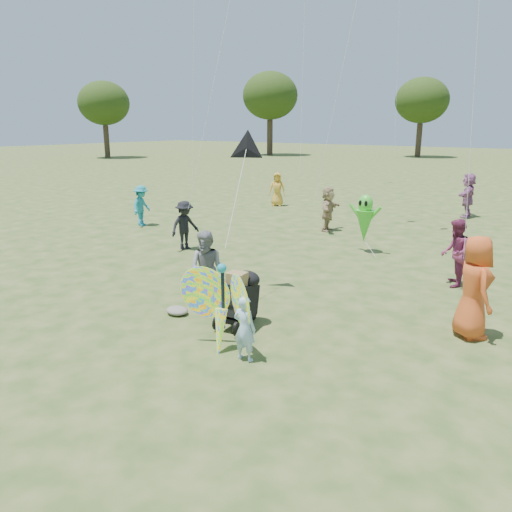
{
  "coord_description": "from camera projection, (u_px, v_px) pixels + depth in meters",
  "views": [
    {
      "loc": [
        5.67,
        -6.51,
        3.74
      ],
      "look_at": [
        -0.2,
        1.5,
        1.1
      ],
      "focal_mm": 35.0,
      "sensor_mm": 36.0,
      "label": 1
    }
  ],
  "objects": [
    {
      "name": "butterfly_kite",
      "position": [
        221.0,
        308.0,
        8.35
      ],
      "size": [
        1.74,
        0.75,
        1.71
      ],
      "color": "red",
      "rests_on": "ground"
    },
    {
      "name": "jogging_stroller",
      "position": [
        240.0,
        296.0,
        9.36
      ],
      "size": [
        0.59,
        1.09,
        1.09
      ],
      "rotation": [
        0.0,
        0.0,
        0.16
      ],
      "color": "black",
      "rests_on": "ground"
    },
    {
      "name": "ground",
      "position": [
        217.0,
        331.0,
        9.27
      ],
      "size": [
        160.0,
        160.0,
        0.0
      ],
      "primitive_type": "plane",
      "color": "#51592B",
      "rests_on": "ground"
    },
    {
      "name": "crowd_e",
      "position": [
        455.0,
        253.0,
        11.7
      ],
      "size": [
        0.81,
        0.92,
        1.61
      ],
      "primitive_type": "imported",
      "rotation": [
        0.0,
        0.0,
        5.01
      ],
      "color": "#7B294E",
      "rests_on": "ground"
    },
    {
      "name": "adult_man",
      "position": [
        208.0,
        270.0,
        10.29
      ],
      "size": [
        0.96,
        0.86,
        1.64
      ],
      "primitive_type": "imported",
      "rotation": [
        0.0,
        0.0,
        0.37
      ],
      "color": "gray",
      "rests_on": "ground"
    },
    {
      "name": "crowd_d",
      "position": [
        328.0,
        209.0,
        17.79
      ],
      "size": [
        0.74,
        1.53,
        1.59
      ],
      "primitive_type": "imported",
      "rotation": [
        0.0,
        0.0,
        1.76
      ],
      "color": "tan",
      "rests_on": "ground"
    },
    {
      "name": "crowd_b",
      "position": [
        185.0,
        225.0,
        15.15
      ],
      "size": [
        0.72,
        1.05,
        1.5
      ],
      "primitive_type": "imported",
      "rotation": [
        0.0,
        0.0,
        1.39
      ],
      "color": "black",
      "rests_on": "ground"
    },
    {
      "name": "crowd_i",
      "position": [
        142.0,
        206.0,
        18.73
      ],
      "size": [
        0.82,
        1.1,
        1.51
      ],
      "primitive_type": "imported",
      "rotation": [
        0.0,
        0.0,
        1.87
      ],
      "color": "teal",
      "rests_on": "ground"
    },
    {
      "name": "delta_kite_rig",
      "position": [
        246.0,
        149.0,
        10.88
      ],
      "size": [
        0.96,
        1.71,
        2.32
      ],
      "color": "black",
      "rests_on": "ground"
    },
    {
      "name": "alien_kite",
      "position": [
        365.0,
        220.0,
        14.76
      ],
      "size": [
        1.12,
        0.69,
        1.74
      ],
      "color": "green",
      "rests_on": "ground"
    },
    {
      "name": "crowd_a",
      "position": [
        474.0,
        287.0,
        8.84
      ],
      "size": [
        1.02,
        1.08,
        1.87
      ],
      "primitive_type": "imported",
      "rotation": [
        0.0,
        0.0,
        2.22
      ],
      "color": "#D05121",
      "rests_on": "ground"
    },
    {
      "name": "crowd_j",
      "position": [
        468.0,
        195.0,
        20.45
      ],
      "size": [
        0.71,
        1.72,
        1.81
      ],
      "primitive_type": "imported",
      "rotation": [
        0.0,
        0.0,
        4.82
      ],
      "color": "#A35D93",
      "rests_on": "ground"
    },
    {
      "name": "child_girl",
      "position": [
        245.0,
        329.0,
        8.02
      ],
      "size": [
        0.42,
        0.29,
        1.1
      ],
      "primitive_type": "imported",
      "rotation": [
        0.0,
        0.0,
        3.22
      ],
      "color": "#A3C8E7",
      "rests_on": "ground"
    },
    {
      "name": "grey_bag",
      "position": [
        177.0,
        311.0,
        10.09
      ],
      "size": [
        0.48,
        0.39,
        0.15
      ],
      "primitive_type": "ellipsoid",
      "color": "gray",
      "rests_on": "ground"
    },
    {
      "name": "crowd_g",
      "position": [
        277.0,
        189.0,
        23.27
      ],
      "size": [
        0.9,
        0.78,
        1.55
      ],
      "primitive_type": "imported",
      "rotation": [
        0.0,
        0.0,
        0.45
      ],
      "color": "gold",
      "rests_on": "ground"
    }
  ]
}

